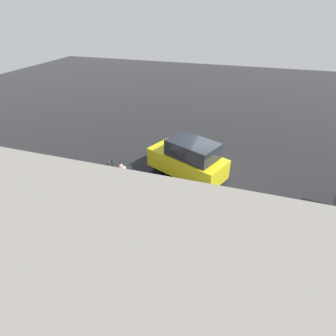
{
  "coord_description": "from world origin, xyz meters",
  "views": [
    {
      "loc": [
        -1.09,
        11.44,
        7.5
      ],
      "look_at": [
        2.14,
        1.34,
        0.9
      ],
      "focal_mm": 28.0,
      "sensor_mm": 36.0,
      "label": 1
    }
  ],
  "objects_px": {
    "pedestrian": "(122,174)",
    "sign_post": "(112,179)",
    "moving_hatchback": "(188,159)",
    "fire_hydrant": "(136,185)"
  },
  "relations": [
    {
      "from": "moving_hatchback",
      "to": "pedestrian",
      "type": "distance_m",
      "value": 3.31
    },
    {
      "from": "sign_post",
      "to": "moving_hatchback",
      "type": "bearing_deg",
      "value": -124.65
    },
    {
      "from": "moving_hatchback",
      "to": "pedestrian",
      "type": "bearing_deg",
      "value": 31.65
    },
    {
      "from": "pedestrian",
      "to": "sign_post",
      "type": "bearing_deg",
      "value": 105.11
    },
    {
      "from": "pedestrian",
      "to": "sign_post",
      "type": "distance_m",
      "value": 1.95
    },
    {
      "from": "sign_post",
      "to": "fire_hydrant",
      "type": "bearing_deg",
      "value": -104.03
    },
    {
      "from": "pedestrian",
      "to": "moving_hatchback",
      "type": "bearing_deg",
      "value": -148.35
    },
    {
      "from": "fire_hydrant",
      "to": "pedestrian",
      "type": "distance_m",
      "value": 0.89
    },
    {
      "from": "moving_hatchback",
      "to": "pedestrian",
      "type": "xyz_separation_m",
      "value": [
        2.8,
        1.73,
        -0.34
      ]
    },
    {
      "from": "moving_hatchback",
      "to": "fire_hydrant",
      "type": "distance_m",
      "value": 2.86
    }
  ]
}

